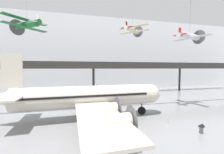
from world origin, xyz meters
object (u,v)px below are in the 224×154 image
object	(u,v)px
suspended_plane_cream_biplane	(133,30)
suspended_plane_silver_racer	(190,36)
stanchion_barrier	(168,123)
suspended_plane_green_biplane	(27,24)
airliner_silver_main	(85,97)
info_sign_pedestal	(201,130)

from	to	relation	value
suspended_plane_cream_biplane	suspended_plane_silver_racer	bearing A→B (deg)	-93.95
suspended_plane_silver_racer	suspended_plane_cream_biplane	distance (m)	13.26
suspended_plane_silver_racer	stanchion_barrier	world-z (taller)	suspended_plane_silver_racer
suspended_plane_green_biplane	stanchion_barrier	bearing A→B (deg)	-175.87
suspended_plane_cream_biplane	airliner_silver_main	bearing A→B (deg)	-174.93
stanchion_barrier	info_sign_pedestal	distance (m)	3.92
suspended_plane_silver_racer	suspended_plane_cream_biplane	size ratio (longest dim) A/B	1.23
stanchion_barrier	info_sign_pedestal	xyz separation A→B (m)	(2.30, -3.17, 0.13)
suspended_plane_silver_racer	suspended_plane_green_biplane	xyz separation A→B (m)	(-30.61, 9.45, 2.72)
suspended_plane_green_biplane	info_sign_pedestal	world-z (taller)	suspended_plane_green_biplane
airliner_silver_main	suspended_plane_green_biplane	size ratio (longest dim) A/B	3.65
airliner_silver_main	suspended_plane_green_biplane	xyz separation A→B (m)	(-10.64, 11.41, 13.15)
airliner_silver_main	suspended_plane_silver_racer	world-z (taller)	suspended_plane_silver_racer
suspended_plane_silver_racer	info_sign_pedestal	size ratio (longest dim) A/B	6.83
info_sign_pedestal	stanchion_barrier	bearing A→B (deg)	93.35
airliner_silver_main	suspended_plane_silver_racer	xyz separation A→B (m)	(19.97, 1.97, 10.42)
airliner_silver_main	stanchion_barrier	xyz separation A→B (m)	(10.75, -5.14, -3.11)
suspended_plane_silver_racer	stanchion_barrier	xyz separation A→B (m)	(-9.22, -7.11, -13.53)
suspended_plane_green_biplane	stanchion_barrier	distance (m)	31.56
suspended_plane_silver_racer	info_sign_pedestal	bearing A→B (deg)	-138.06
suspended_plane_silver_racer	suspended_plane_cream_biplane	bearing A→B (deg)	111.63
suspended_plane_cream_biplane	info_sign_pedestal	bearing A→B (deg)	-128.11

